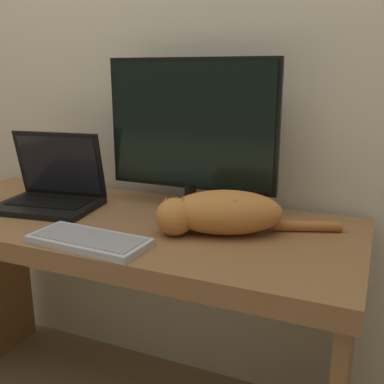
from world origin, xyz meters
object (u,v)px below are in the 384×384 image
Objects in this scene: monitor at (191,133)px; laptop at (51,192)px; external_keyboard at (89,240)px; cat at (220,212)px.

monitor is 0.54m from laptop.
monitor is 0.49m from external_keyboard.
monitor is 1.17× the size of cat.
laptop reaches higher than cat.
external_keyboard is at bearing -44.06° from laptop.
laptop is (-0.47, -0.15, -0.22)m from monitor.
monitor reaches higher than external_keyboard.
laptop reaches higher than external_keyboard.
laptop is 0.42m from external_keyboard.
cat is at bearing -46.00° from monitor.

